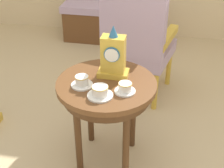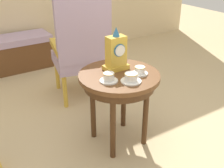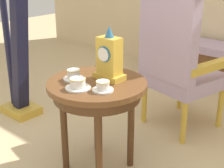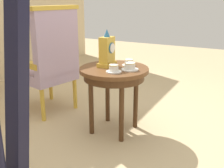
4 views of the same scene
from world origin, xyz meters
name	(u,v)px [view 4 (image 4 of 4)]	position (x,y,z in m)	size (l,w,h in m)	color
ground_plane	(105,133)	(0.00, 0.00, 0.00)	(10.00, 10.00, 0.00)	tan
side_table	(114,76)	(0.10, -0.04, 0.53)	(0.62, 0.62, 0.62)	brown
teacup_left	(114,69)	(-0.04, -0.11, 0.65)	(0.13, 0.13, 0.07)	white
teacup_right	(130,67)	(0.09, -0.20, 0.65)	(0.15, 0.15, 0.07)	white
teacup_center	(129,63)	(0.22, -0.13, 0.64)	(0.12, 0.12, 0.06)	white
mantel_clock	(107,51)	(0.12, 0.05, 0.75)	(0.19, 0.11, 0.34)	gold
armchair	(50,59)	(0.18, 0.76, 0.59)	(0.64, 0.63, 1.14)	#B299B7
harp	(10,89)	(-0.95, 0.10, 0.71)	(0.40, 0.24, 1.76)	gold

